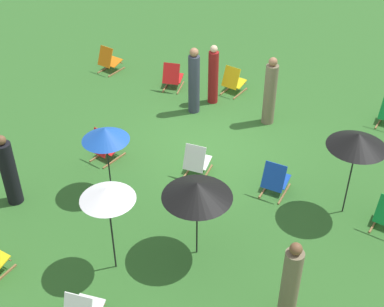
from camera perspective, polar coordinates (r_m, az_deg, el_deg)
The scene contains 16 objects.
ground_plane at distance 13.20m, azimuth 1.75°, elevation 1.09°, with size 40.00×40.00×0.00m, color #2D6026.
deckchair_3 at distance 16.64m, azimuth -8.93°, elevation 9.87°, with size 0.66×0.86×0.83m.
deckchair_4 at distance 11.97m, azimuth 0.51°, elevation -0.84°, with size 0.51×0.78×0.83m.
deckchair_5 at distance 15.28m, azimuth 4.48°, elevation 7.77°, with size 0.66×0.86×0.83m.
deckchair_7 at distance 12.62m, azimuth -9.37°, elevation 0.78°, with size 0.68×0.87×0.83m.
deckchair_11 at distance 15.48m, azimuth -2.11°, elevation 8.24°, with size 0.55×0.81×0.83m.
deckchair_12 at distance 11.57m, azimuth 8.97°, elevation -2.81°, with size 0.57×0.82×0.83m.
umbrella_0 at distance 9.31m, azimuth 0.56°, elevation -3.96°, with size 1.28×1.28×1.70m.
umbrella_1 at distance 10.98m, azimuth -9.34°, elevation 2.07°, with size 1.00×1.00×1.65m.
umbrella_2 at distance 10.58m, azimuth 17.45°, elevation 1.35°, with size 1.18×1.18×1.96m.
umbrella_3 at distance 9.00m, azimuth -9.12°, elevation -4.31°, with size 0.96×0.96×1.90m.
person_0 at distance 13.75m, azimuth 8.41°, elevation 6.51°, with size 0.40×0.40×1.85m.
person_1 at distance 11.61m, azimuth -19.12°, elevation -1.89°, with size 0.42×0.42×1.68m.
person_2 at distance 14.09m, azimuth 0.21°, elevation 7.72°, with size 0.36×0.36×1.85m.
person_3 at distance 8.93m, azimuth 10.55°, elevation -13.62°, with size 0.32×0.32×1.69m.
person_4 at distance 14.59m, azimuth 2.30°, elevation 8.37°, with size 0.30×0.30×1.70m.
Camera 1 is at (-3.27, 10.38, 7.48)m, focal length 49.49 mm.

